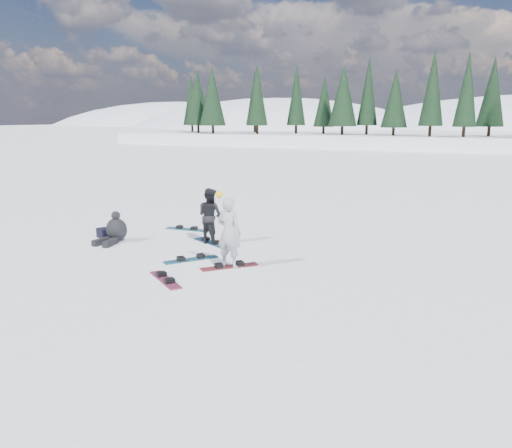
{
  "coord_description": "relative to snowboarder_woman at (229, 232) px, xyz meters",
  "views": [
    {
      "loc": [
        5.28,
        -11.67,
        3.75
      ],
      "look_at": [
        0.1,
        -0.44,
        1.1
      ],
      "focal_mm": 35.0,
      "sensor_mm": 36.0,
      "label": 1
    }
  ],
  "objects": [
    {
      "name": "snowboard_loose_a",
      "position": [
        -1.24,
        0.15,
        -0.91
      ],
      "size": [
        1.13,
        1.36,
        0.03
      ],
      "primitive_type": "cube",
      "rotation": [
        0.0,
        0.0,
        0.92
      ],
      "color": "#155C77",
      "rests_on": "ground"
    },
    {
      "name": "ground",
      "position": [
        0.45,
        0.86,
        -0.92
      ],
      "size": [
        420.0,
        420.0,
        0.0
      ],
      "primitive_type": "plane",
      "color": "white",
      "rests_on": "ground"
    },
    {
      "name": "seated_rider",
      "position": [
        -4.42,
        0.91,
        -0.56
      ],
      "size": [
        0.7,
        1.13,
        0.95
      ],
      "rotation": [
        0.0,
        0.0,
        0.04
      ],
      "color": "black",
      "rests_on": "ground"
    },
    {
      "name": "snowboard_man",
      "position": [
        -1.69,
        1.99,
        -0.91
      ],
      "size": [
        1.46,
        0.94,
        0.03
      ],
      "primitive_type": "cube",
      "rotation": [
        0.0,
        0.0,
        -0.48
      ],
      "color": "#1D6D9F",
      "rests_on": "ground"
    },
    {
      "name": "alpine_backdrop",
      "position": [
        -11.27,
        190.03,
        -14.9
      ],
      "size": [
        412.5,
        227.0,
        53.2
      ],
      "color": "white",
      "rests_on": "ground"
    },
    {
      "name": "snowboarder_man",
      "position": [
        -1.69,
        1.99,
        -0.08
      ],
      "size": [
        0.96,
        0.83,
        1.69
      ],
      "primitive_type": "imported",
      "rotation": [
        0.0,
        0.0,
        2.89
      ],
      "color": "black",
      "rests_on": "ground"
    },
    {
      "name": "snowboarder_woman",
      "position": [
        0.0,
        0.0,
        0.0
      ],
      "size": [
        0.68,
        0.47,
        1.97
      ],
      "rotation": [
        0.0,
        0.0,
        3.09
      ],
      "color": "#ADADB3",
      "rests_on": "ground"
    },
    {
      "name": "snowboard_woman",
      "position": [
        0.0,
        0.0,
        -0.91
      ],
      "size": [
        1.24,
        1.28,
        0.03
      ],
      "primitive_type": "cube",
      "rotation": [
        0.0,
        0.0,
        0.81
      ],
      "color": "maroon",
      "rests_on": "ground"
    },
    {
      "name": "snowboard_loose_c",
      "position": [
        -3.34,
        3.24,
        -0.91
      ],
      "size": [
        1.52,
        0.4,
        0.03
      ],
      "primitive_type": "cube",
      "rotation": [
        0.0,
        0.0,
        0.08
      ],
      "color": "#187189",
      "rests_on": "ground"
    },
    {
      "name": "gear_bag",
      "position": [
        -5.12,
        1.17,
        -0.77
      ],
      "size": [
        0.53,
        0.45,
        0.3
      ],
      "primitive_type": "cube",
      "rotation": [
        0.0,
        0.0,
        -0.4
      ],
      "color": "black",
      "rests_on": "ground"
    },
    {
      "name": "snowboard_loose_b",
      "position": [
        -0.87,
        -1.57,
        -0.91
      ],
      "size": [
        1.38,
        1.11,
        0.03
      ],
      "primitive_type": "cube",
      "rotation": [
        0.0,
        0.0,
        -0.63
      ],
      "color": "#9D224D",
      "rests_on": "ground"
    }
  ]
}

